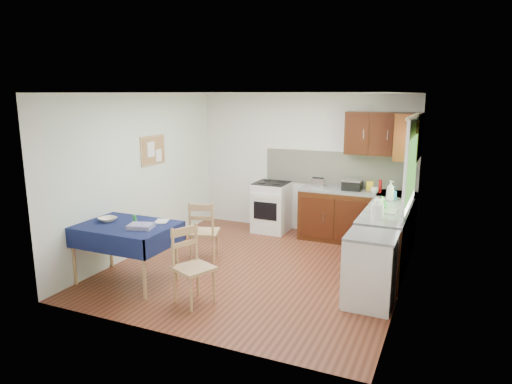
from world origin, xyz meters
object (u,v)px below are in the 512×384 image
at_px(chair_far, 203,230).
at_px(dining_table, 124,232).
at_px(chair_near, 191,263).
at_px(kettle, 377,210).
at_px(dish_rack, 382,210).
at_px(toaster, 318,183).
at_px(sandwich_press, 352,185).

bearing_deg(chair_far, dining_table, 44.18).
height_order(chair_near, kettle, kettle).
bearing_deg(chair_far, dish_rack, 175.46).
xyz_separation_m(dining_table, toaster, (1.79, 2.93, 0.28)).
xyz_separation_m(dining_table, chair_far, (0.57, 1.08, -0.20)).
xyz_separation_m(dining_table, chair_near, (1.13, -0.17, -0.21)).
xyz_separation_m(chair_near, kettle, (1.94, 1.40, 0.53)).
relative_size(dining_table, toaster, 5.76).
xyz_separation_m(toaster, sandwich_press, (0.59, 0.02, 0.01)).
relative_size(chair_near, toaster, 4.04).
bearing_deg(dining_table, chair_near, -20.69).
distance_m(chair_far, kettle, 2.56).
bearing_deg(dish_rack, chair_near, -117.37).
distance_m(chair_far, sandwich_press, 2.65).
distance_m(chair_near, kettle, 2.45).
xyz_separation_m(toaster, kettle, (1.28, -1.70, 0.04)).
height_order(toaster, sandwich_press, sandwich_press).
height_order(dining_table, sandwich_press, sandwich_press).
distance_m(dish_rack, kettle, 0.45).
bearing_deg(dining_table, sandwich_press, 38.85).
xyz_separation_m(chair_far, kettle, (2.50, 0.15, 0.53)).
bearing_deg(chair_far, toaster, -141.31).
bearing_deg(chair_near, kettle, -30.76).
relative_size(dining_table, kettle, 4.74).
xyz_separation_m(chair_near, sandwich_press, (1.25, 3.12, 0.49)).
bearing_deg(sandwich_press, toaster, -158.30).
relative_size(sandwich_press, dish_rack, 0.83).
bearing_deg(sandwich_press, chair_far, -114.20).
xyz_separation_m(chair_far, toaster, (1.22, 1.85, 0.48)).
bearing_deg(kettle, chair_near, -144.05).
relative_size(chair_near, kettle, 3.33).
xyz_separation_m(chair_far, chair_near, (0.56, -1.25, -0.00)).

